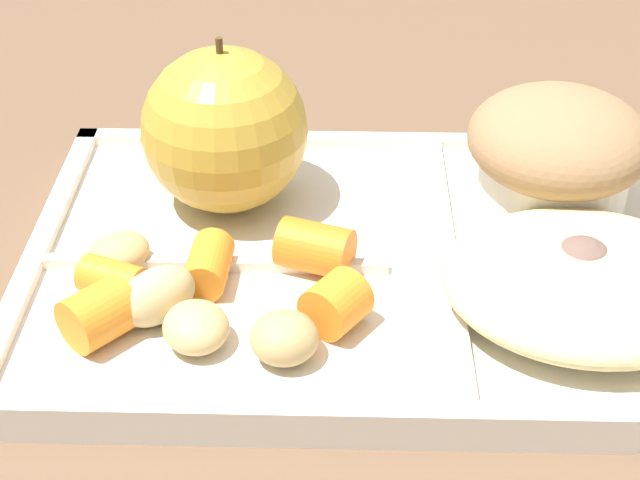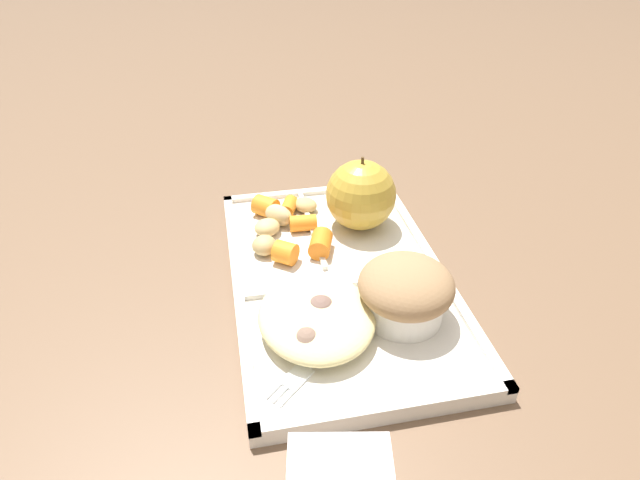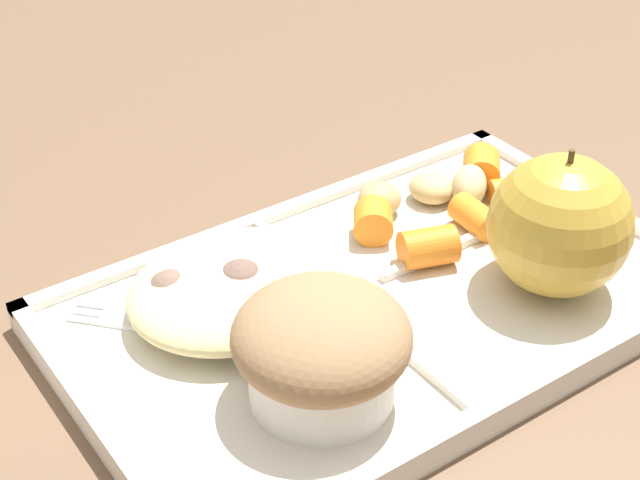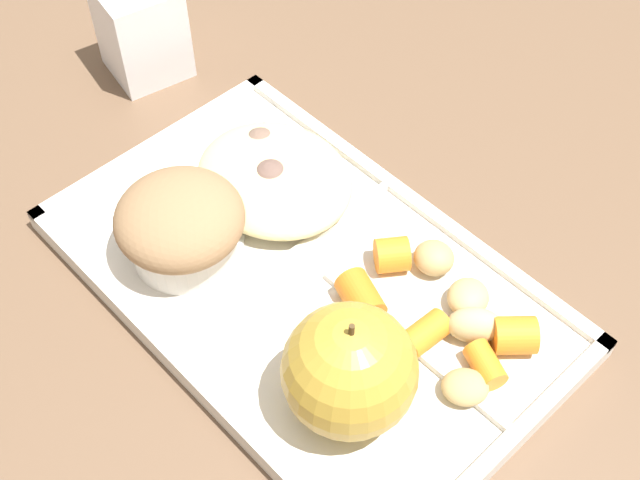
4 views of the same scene
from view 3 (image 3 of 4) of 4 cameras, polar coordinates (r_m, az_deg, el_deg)
ground at (r=0.61m, az=3.45°, el=-4.35°), size 6.00×6.00×0.00m
lunch_tray at (r=0.61m, az=3.50°, el=-3.79°), size 0.38×0.24×0.02m
green_apple at (r=0.60m, az=13.78°, el=0.83°), size 0.09×0.09×0.10m
bran_muffin at (r=0.51m, az=0.09°, el=-6.32°), size 0.10×0.10×0.06m
carrot_slice_small at (r=0.70m, az=11.05°, el=2.84°), size 0.04×0.03×0.02m
carrot_slice_tilted at (r=0.65m, az=3.11°, el=1.10°), size 0.04×0.04×0.03m
carrot_slice_diagonal at (r=0.72m, az=9.38°, el=4.16°), size 0.04×0.04×0.03m
carrot_slice_large at (r=0.66m, az=9.00°, el=1.35°), size 0.02×0.03×0.02m
carrot_slice_back at (r=0.63m, az=6.32°, el=-0.43°), size 0.04×0.04×0.03m
potato_chunk_small at (r=0.68m, az=3.49°, el=2.39°), size 0.03×0.03×0.02m
potato_chunk_browned at (r=0.69m, az=8.68°, el=3.13°), size 0.05×0.04×0.03m
potato_chunk_wedge at (r=0.69m, az=6.50°, el=3.00°), size 0.04×0.04×0.02m
potato_chunk_golden at (r=0.69m, az=12.42°, el=2.00°), size 0.04×0.04×0.02m
egg_noodle_pile at (r=0.58m, az=-4.97°, el=-2.81°), size 0.13×0.11×0.03m
meatball_front at (r=0.58m, az=-4.61°, el=-2.85°), size 0.04×0.04×0.04m
meatball_back at (r=0.58m, az=-8.60°, el=-3.22°), size 0.03×0.03×0.03m
meatball_side at (r=0.58m, az=-4.71°, el=-3.49°), size 0.03×0.03×0.03m
plastic_fork at (r=0.58m, az=-8.25°, el=-4.96°), size 0.11×0.12×0.00m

